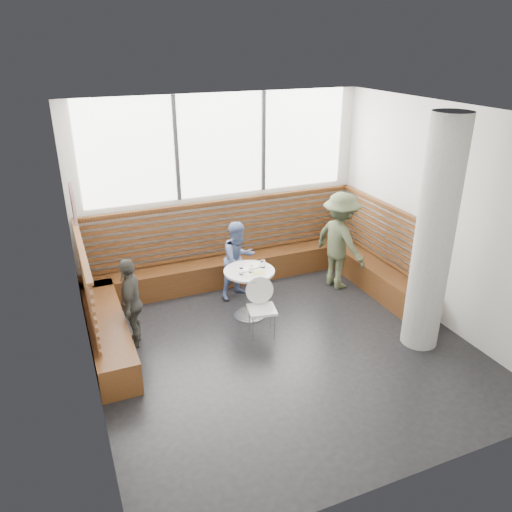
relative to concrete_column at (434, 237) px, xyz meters
name	(u,v)px	position (x,y,z in m)	size (l,w,h in m)	color
room	(286,242)	(-1.85, 0.60, 0.00)	(5.00, 5.00, 3.20)	silver
booth	(238,271)	(-1.85, 2.37, -1.19)	(5.00, 2.50, 1.44)	#4A2A12
concrete_column	(434,237)	(0.00, 0.00, 0.00)	(0.50, 0.50, 3.20)	gray
wall_art	(73,204)	(-4.31, 1.00, 0.70)	(0.50, 0.50, 0.03)	white
cafe_table	(249,284)	(-1.97, 1.59, -1.03)	(0.77, 0.77, 0.79)	silver
cafe_chair	(260,303)	(-2.00, 1.09, -1.10)	(0.41, 0.40, 0.85)	white
adult_man	(340,241)	(-0.16, 1.97, -0.76)	(1.08, 0.62, 1.68)	#4A5337
child_back	(239,260)	(-1.87, 2.28, -0.95)	(0.64, 0.50, 1.31)	#5F72A5
child_left	(131,302)	(-3.74, 1.53, -0.95)	(0.77, 0.32, 1.31)	#484841
plate_near	(243,270)	(-2.05, 1.64, -0.80)	(0.19, 0.19, 0.01)	white
plate_far	(253,266)	(-1.85, 1.71, -0.80)	(0.21, 0.21, 0.01)	white
glass_left	(241,271)	(-2.12, 1.50, -0.76)	(0.06, 0.06, 0.10)	white
glass_mid	(251,269)	(-1.96, 1.52, -0.75)	(0.07, 0.07, 0.11)	white
glass_right	(263,264)	(-1.73, 1.61, -0.75)	(0.07, 0.07, 0.12)	white
menu_card	(259,273)	(-1.87, 1.45, -0.81)	(0.22, 0.15, 0.00)	#A5C64C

